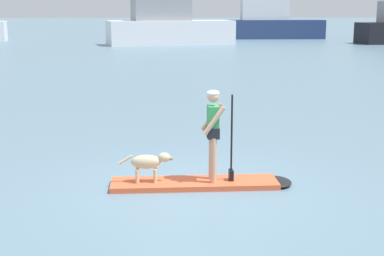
{
  "coord_description": "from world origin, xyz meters",
  "views": [
    {
      "loc": [
        -0.52,
        -10.08,
        3.26
      ],
      "look_at": [
        0.0,
        1.0,
        0.9
      ],
      "focal_mm": 52.61,
      "sensor_mm": 36.0,
      "label": 1
    }
  ],
  "objects_px": {
    "moored_boat_far_port": "(168,27)",
    "person_paddler": "(214,129)",
    "dog": "(149,163)",
    "paddleboard": "(207,183)",
    "moored_boat_outer": "(270,23)"
  },
  "relations": [
    {
      "from": "paddleboard",
      "to": "moored_boat_far_port",
      "type": "xyz_separation_m",
      "value": [
        -0.46,
        42.78,
        1.59
      ]
    },
    {
      "from": "paddleboard",
      "to": "moored_boat_outer",
      "type": "bearing_deg",
      "value": 78.36
    },
    {
      "from": "moored_boat_far_port",
      "to": "moored_boat_outer",
      "type": "relative_size",
      "value": 1.06
    },
    {
      "from": "moored_boat_far_port",
      "to": "person_paddler",
      "type": "bearing_deg",
      "value": -89.21
    },
    {
      "from": "person_paddler",
      "to": "dog",
      "type": "xyz_separation_m",
      "value": [
        -1.2,
        -0.02,
        -0.62
      ]
    },
    {
      "from": "paddleboard",
      "to": "moored_boat_far_port",
      "type": "height_order",
      "value": "moored_boat_far_port"
    },
    {
      "from": "person_paddler",
      "to": "moored_boat_far_port",
      "type": "relative_size",
      "value": 0.14
    },
    {
      "from": "moored_boat_far_port",
      "to": "moored_boat_outer",
      "type": "bearing_deg",
      "value": 40.47
    },
    {
      "from": "paddleboard",
      "to": "dog",
      "type": "height_order",
      "value": "dog"
    },
    {
      "from": "moored_boat_outer",
      "to": "paddleboard",
      "type": "bearing_deg",
      "value": -101.64
    },
    {
      "from": "dog",
      "to": "moored_boat_outer",
      "type": "distance_m",
      "value": 53.73
    },
    {
      "from": "person_paddler",
      "to": "dog",
      "type": "height_order",
      "value": "person_paddler"
    },
    {
      "from": "person_paddler",
      "to": "moored_boat_outer",
      "type": "xyz_separation_m",
      "value": [
        10.66,
        52.37,
        0.59
      ]
    },
    {
      "from": "person_paddler",
      "to": "dog",
      "type": "distance_m",
      "value": 1.36
    },
    {
      "from": "dog",
      "to": "moored_boat_far_port",
      "type": "height_order",
      "value": "moored_boat_far_port"
    }
  ]
}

